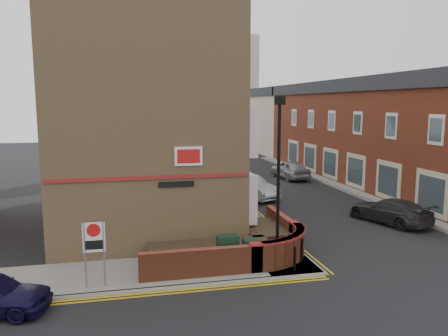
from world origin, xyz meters
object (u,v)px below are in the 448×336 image
silver_car_near (249,187)px  zone_sign (94,242)px  lamppost (278,180)px  utility_cabinet_large (228,251)px

silver_car_near → zone_sign: bearing=-149.2°
zone_sign → lamppost: bearing=6.1°
lamppost → zone_sign: lamppost is taller
lamppost → zone_sign: (-6.60, -0.70, -1.70)m
zone_sign → silver_car_near: bearing=54.9°
utility_cabinet_large → lamppost: bearing=-3.0°
utility_cabinet_large → silver_car_near: bearing=70.5°
utility_cabinet_large → zone_sign: bearing=-170.3°
utility_cabinet_large → zone_sign: size_ratio=0.55×
lamppost → zone_sign: bearing=-173.9°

